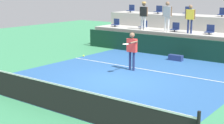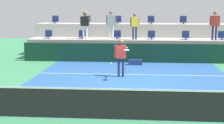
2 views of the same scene
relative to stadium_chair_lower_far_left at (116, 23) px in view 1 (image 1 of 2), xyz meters
The scene contains 21 objects.
ground_plane 9.13m from the stadium_chair_lower_far_left, 53.41° to the right, with size 40.00×40.00×0.00m, color #388456.
court_inner_paint 8.36m from the stadium_chair_lower_far_left, 49.25° to the right, with size 9.00×10.00×0.01m, color #285693.
court_service_line 7.37m from the stadium_chair_lower_far_left, 41.99° to the right, with size 9.00×0.06×0.00m, color white.
tennis_net 12.49m from the stadium_chair_lower_far_left, 64.45° to the right, with size 10.48×0.08×1.07m.
sponsor_backboard 5.59m from the stadium_chair_lower_far_left, 12.94° to the right, with size 13.00×0.16×1.10m, color #0F3323.
seating_tier_lower 5.44m from the stadium_chair_lower_far_left, ahead, with size 13.00×1.80×1.25m, color #ADAAA3.
seating_tier_upper 5.70m from the stadium_chair_lower_far_left, 19.16° to the left, with size 13.00×1.80×2.10m, color #ADAAA3.
stadium_chair_lower_far_left is the anchor object (origin of this frame).
stadium_chair_lower_left 2.15m from the stadium_chair_lower_far_left, ahead, with size 0.44×0.40×0.52m.
stadium_chair_lower_mid_left 4.35m from the stadium_chair_lower_far_left, ahead, with size 0.44×0.40×0.52m.
stadium_chair_lower_mid_right 6.45m from the stadium_chair_lower_far_left, ahead, with size 0.44×0.40×0.52m.
stadium_chair_upper_far_left 1.99m from the stadium_chair_lower_far_left, 90.01° to the left, with size 0.44×0.40×0.52m.
stadium_chair_upper_left 2.96m from the stadium_chair_lower_far_left, 39.35° to the left, with size 0.44×0.40×0.52m.
stadium_chair_upper_mid_left 4.72m from the stadium_chair_lower_far_left, 22.81° to the left, with size 0.44×0.40×0.52m.
stadium_chair_upper_mid_right 6.77m from the stadium_chair_lower_far_left, 15.54° to the left, with size 0.44×0.40×0.52m.
tennis_player 7.27m from the stadium_chair_lower_far_left, 47.76° to the right, with size 0.73×1.20×1.76m.
spectator_with_hat 2.57m from the stadium_chair_lower_far_left, ahead, with size 0.58×0.40×1.71m.
spectator_in_white 4.10m from the stadium_chair_lower_far_left, ahead, with size 0.60×0.23×1.74m.
spectator_leaning_on_rail 5.49m from the stadium_chair_lower_far_left, ahead, with size 0.57×0.26×1.59m.
tennis_ball 9.64m from the stadium_chair_lower_far_left, 60.96° to the right, with size 0.07×0.07×0.07m.
equipment_bag 6.04m from the stadium_chair_lower_far_left, 21.11° to the right, with size 0.76×0.28×0.30m, color navy.
Camera 1 is at (7.82, -10.62, 3.66)m, focal length 53.47 mm.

